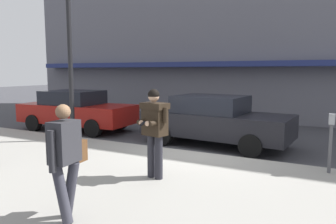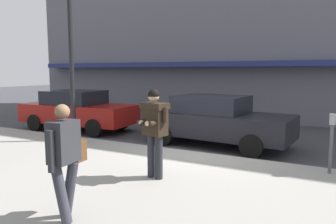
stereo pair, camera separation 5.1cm
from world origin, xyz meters
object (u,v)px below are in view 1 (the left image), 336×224
object	(u,v)px
man_texting_on_phone	(154,124)
parking_meter	(331,135)
street_lamp_post	(70,43)
parked_sedan_near	(76,110)
pedestrian_with_bag	(66,155)
parked_sedan_mid	(214,120)

from	to	relation	value
man_texting_on_phone	parking_meter	bearing A→B (deg)	32.87
street_lamp_post	parking_meter	bearing A→B (deg)	0.40
parked_sedan_near	pedestrian_with_bag	xyz separation A→B (m)	(5.60, -6.13, 0.32)
parked_sedan_mid	pedestrian_with_bag	world-z (taller)	pedestrian_with_bag
pedestrian_with_bag	parking_meter	world-z (taller)	pedestrian_with_bag
parked_sedan_near	street_lamp_post	size ratio (longest dim) A/B	0.94
pedestrian_with_bag	street_lamp_post	xyz separation A→B (m)	(-3.91, 4.17, 2.03)
street_lamp_post	parked_sedan_near	bearing A→B (deg)	130.85
parked_sedan_mid	pedestrian_with_bag	bearing A→B (deg)	-90.30
street_lamp_post	parking_meter	xyz separation A→B (m)	(7.20, 0.05, -2.17)
parked_sedan_near	pedestrian_with_bag	world-z (taller)	pedestrian_with_bag
parked_sedan_near	pedestrian_with_bag	distance (m)	8.31
parked_sedan_near	parked_sedan_mid	size ratio (longest dim) A/B	0.99
parking_meter	street_lamp_post	bearing A→B (deg)	-179.60
parked_sedan_near	parked_sedan_mid	xyz separation A→B (m)	(5.63, 0.02, 0.00)
parked_sedan_near	man_texting_on_phone	bearing A→B (deg)	-34.13
parked_sedan_near	parking_meter	xyz separation A→B (m)	(8.89, -1.90, 0.18)
parked_sedan_mid	man_texting_on_phone	world-z (taller)	man_texting_on_phone
man_texting_on_phone	street_lamp_post	bearing A→B (deg)	154.36
pedestrian_with_bag	street_lamp_post	distance (m)	6.07
parked_sedan_mid	parking_meter	bearing A→B (deg)	-30.52
parked_sedan_near	man_texting_on_phone	size ratio (longest dim) A/B	2.55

